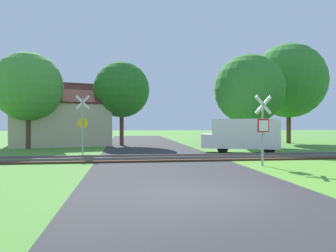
# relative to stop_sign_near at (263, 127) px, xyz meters

# --- Properties ---
(ground_plane) EXTENTS (160.00, 160.00, 0.00)m
(ground_plane) POSITION_rel_stop_sign_near_xyz_m (-4.32, -5.36, -1.81)
(ground_plane) COLOR #4C8433
(road_asphalt) EXTENTS (6.90, 80.00, 0.01)m
(road_asphalt) POSITION_rel_stop_sign_near_xyz_m (-4.32, -3.36, -1.80)
(road_asphalt) COLOR #2D2D30
(road_asphalt) RESTS_ON ground
(rail_track) EXTENTS (60.00, 2.60, 0.22)m
(rail_track) POSITION_rel_stop_sign_near_xyz_m (-4.32, 3.28, -1.75)
(rail_track) COLOR #422D1E
(rail_track) RESTS_ON ground
(stop_sign_near) EXTENTS (0.87, 0.21, 3.24)m
(stop_sign_near) POSITION_rel_stop_sign_near_xyz_m (0.00, 0.00, 0.00)
(stop_sign_near) COLOR #9E9EA5
(stop_sign_near) RESTS_ON ground
(crossing_sign_far) EXTENTS (0.88, 0.15, 3.67)m
(crossing_sign_far) POSITION_rel_stop_sign_near_xyz_m (-8.82, 6.15, 0.27)
(crossing_sign_far) COLOR #9E9EA5
(crossing_sign_far) RESTS_ON ground
(house) EXTENTS (9.65, 7.75, 5.55)m
(house) POSITION_rel_stop_sign_near_xyz_m (-11.89, 15.30, 0.20)
(house) COLOR #C6B293
(house) RESTS_ON ground
(tree_left) EXTENTS (5.30, 5.30, 7.45)m
(tree_left) POSITION_rel_stop_sign_near_xyz_m (-13.66, 12.18, 2.98)
(tree_left) COLOR #513823
(tree_left) RESTS_ON ground
(tree_center) EXTENTS (4.92, 4.92, 7.40)m
(tree_center) POSITION_rel_stop_sign_near_xyz_m (-6.53, 14.94, 3.12)
(tree_center) COLOR #513823
(tree_center) RESTS_ON ground
(tree_far) EXTENTS (7.19, 7.19, 9.68)m
(tree_far) POSITION_rel_stop_sign_near_xyz_m (9.57, 15.69, 4.28)
(tree_far) COLOR #513823
(tree_far) RESTS_ON ground
(tree_right) EXTENTS (5.79, 5.79, 7.66)m
(tree_right) POSITION_rel_stop_sign_near_xyz_m (3.98, 11.71, 2.95)
(tree_right) COLOR #513823
(tree_right) RESTS_ON ground
(mail_truck) EXTENTS (5.24, 3.46, 2.24)m
(mail_truck) POSITION_rel_stop_sign_near_xyz_m (1.39, 6.26, -0.57)
(mail_truck) COLOR white
(mail_truck) RESTS_ON ground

